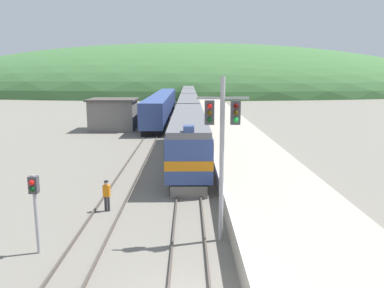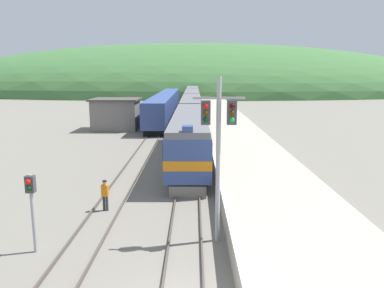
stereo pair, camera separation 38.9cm
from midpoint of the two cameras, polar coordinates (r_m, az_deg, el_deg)
track_main at (r=80.63m, az=0.16°, el=5.57°), size 1.52×180.00×0.16m
track_siding at (r=80.76m, az=-2.97°, el=5.56°), size 1.52×180.00×0.16m
platform at (r=60.87m, az=4.76°, el=4.29°), size 6.17×140.00×1.13m
distant_hills at (r=145.96m, az=0.22°, el=7.87°), size 204.14×91.86×36.61m
station_shed at (r=50.39m, az=-11.26°, el=4.51°), size 6.19×5.46×4.11m
express_train_lead_car at (r=31.84m, az=-0.03°, el=1.36°), size 2.93×20.72×4.36m
carriage_second at (r=53.44m, az=0.10°, el=5.17°), size 2.92×20.60×4.00m
carriage_third at (r=74.84m, az=0.16°, el=6.78°), size 2.92×20.60×4.00m
carriage_fourth at (r=96.28m, az=0.19°, el=7.67°), size 2.92×20.60×4.00m
siding_train at (r=63.59m, az=-3.86°, el=5.93°), size 2.90×41.14×3.98m
signal_mast_main at (r=15.96m, az=4.75°, el=1.21°), size 2.20×0.42×7.27m
signal_post_siding at (r=16.68m, az=-22.69°, el=-7.42°), size 0.36×0.42×3.37m
track_worker at (r=20.95m, az=-12.59°, el=-7.37°), size 0.39×0.28×1.71m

